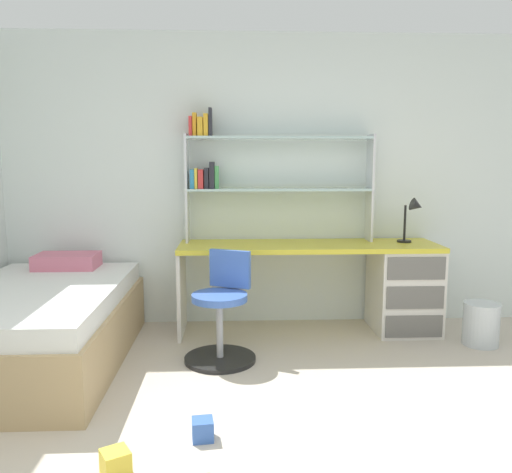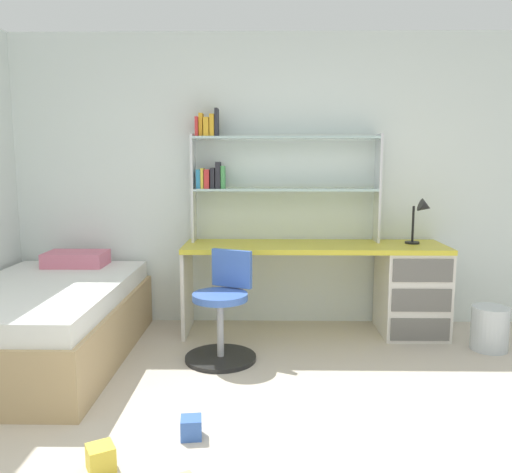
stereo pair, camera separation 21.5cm
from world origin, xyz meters
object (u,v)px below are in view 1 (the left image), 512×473
object	(u,v)px
waste_bin	(481,324)
toy_block_yellow_3	(116,463)
desk	(377,281)
desk_lamp	(414,213)
bookshelf_hutch	(255,167)
toy_block_blue_0	(203,429)
swivel_chair	(222,318)
bed_platform	(39,326)

from	to	relation	value
waste_bin	toy_block_yellow_3	xyz separation A→B (m)	(-2.50, -1.62, -0.11)
desk	desk_lamp	xyz separation A→B (m)	(0.30, 0.02, 0.58)
desk	desk_lamp	distance (m)	0.65
waste_bin	bookshelf_hutch	bearing A→B (deg)	162.31
bookshelf_hutch	toy_block_blue_0	size ratio (longest dim) A/B	14.56
waste_bin	toy_block_yellow_3	world-z (taller)	waste_bin
desk_lamp	bookshelf_hutch	bearing A→B (deg)	173.45
swivel_chair	toy_block_yellow_3	size ratio (longest dim) A/B	6.56
toy_block_yellow_3	bookshelf_hutch	bearing A→B (deg)	71.35
desk_lamp	toy_block_blue_0	xyz separation A→B (m)	(-1.69, -1.73, -0.96)
bookshelf_hutch	swivel_chair	bearing A→B (deg)	-109.45
bookshelf_hutch	toy_block_yellow_3	xyz separation A→B (m)	(-0.74, -2.18, -1.34)
desk	desk_lamp	bearing A→B (deg)	4.17
desk	bed_platform	distance (m)	2.68
desk_lamp	waste_bin	bearing A→B (deg)	-43.47
bookshelf_hutch	swivel_chair	xyz separation A→B (m)	(-0.28, -0.78, -1.08)
bookshelf_hutch	swivel_chair	world-z (taller)	bookshelf_hutch
desk_lamp	desk	bearing A→B (deg)	-175.83
bookshelf_hutch	waste_bin	world-z (taller)	bookshelf_hutch
bookshelf_hutch	waste_bin	size ratio (longest dim) A/B	4.71
desk_lamp	toy_block_yellow_3	xyz separation A→B (m)	(-2.07, -2.03, -0.95)
toy_block_yellow_3	swivel_chair	bearing A→B (deg)	71.80
toy_block_yellow_3	desk_lamp	bearing A→B (deg)	44.44
desk	bookshelf_hutch	world-z (taller)	bookshelf_hutch
waste_bin	desk	bearing A→B (deg)	152.00
swivel_chair	bed_platform	size ratio (longest dim) A/B	0.42
desk_lamp	toy_block_blue_0	world-z (taller)	desk_lamp
desk_lamp	toy_block_blue_0	bearing A→B (deg)	-134.20
desk	bookshelf_hutch	xyz separation A→B (m)	(-1.03, 0.17, 0.97)
desk	toy_block_blue_0	world-z (taller)	desk
toy_block_blue_0	swivel_chair	bearing A→B (deg)	86.01
desk_lamp	toy_block_blue_0	distance (m)	2.60
desk	toy_block_blue_0	xyz separation A→B (m)	(-1.39, -1.71, -0.37)
waste_bin	toy_block_yellow_3	bearing A→B (deg)	-147.09
desk_lamp	toy_block_blue_0	size ratio (longest dim) A/B	3.51
desk	bed_platform	bearing A→B (deg)	-166.23
waste_bin	toy_block_blue_0	bearing A→B (deg)	-148.00
bookshelf_hutch	bed_platform	distance (m)	2.09
desk	desk_lamp	world-z (taller)	desk_lamp
desk	swivel_chair	world-z (taller)	swivel_chair
bookshelf_hutch	toy_block_yellow_3	size ratio (longest dim) A/B	13.21
bed_platform	bookshelf_hutch	bearing A→B (deg)	27.38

